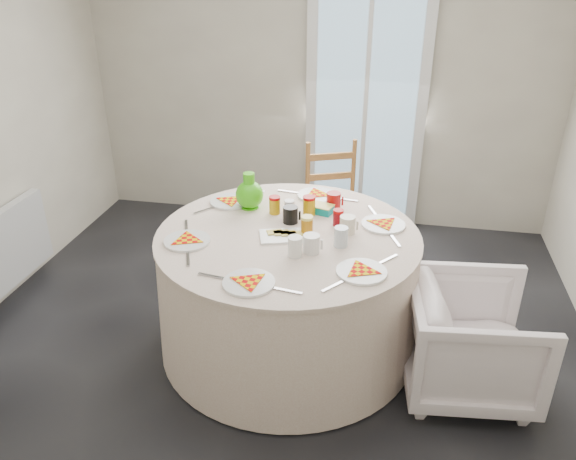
% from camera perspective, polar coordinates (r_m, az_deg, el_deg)
% --- Properties ---
extents(floor, '(4.00, 4.00, 0.00)m').
position_cam_1_polar(floor, '(3.61, -1.81, -12.02)').
color(floor, black).
rests_on(floor, ground).
extents(wall_back, '(4.00, 0.02, 2.60)m').
position_cam_1_polar(wall_back, '(4.88, 3.26, 15.40)').
color(wall_back, '#BCB5A3').
rests_on(wall_back, floor).
extents(glass_door, '(1.00, 0.08, 2.10)m').
position_cam_1_polar(glass_door, '(4.85, 7.89, 12.10)').
color(glass_door, silver).
rests_on(glass_door, floor).
extents(radiator, '(0.07, 1.00, 0.55)m').
position_cam_1_polar(radiator, '(4.34, -27.12, -2.09)').
color(radiator, silver).
rests_on(radiator, floor).
extents(table, '(1.59, 1.59, 0.81)m').
position_cam_1_polar(table, '(3.46, 0.00, -6.29)').
color(table, silver).
rests_on(table, floor).
extents(wooden_chair, '(0.55, 0.54, 0.96)m').
position_cam_1_polar(wooden_chair, '(4.33, 4.84, 2.26)').
color(wooden_chair, '#9B5E39').
rests_on(wooden_chair, floor).
extents(armchair, '(0.72, 0.76, 0.71)m').
position_cam_1_polar(armchair, '(3.28, 18.27, -9.65)').
color(armchair, white).
rests_on(armchair, floor).
extents(place_settings, '(1.62, 1.62, 0.03)m').
position_cam_1_polar(place_settings, '(3.26, 0.00, -0.47)').
color(place_settings, white).
rests_on(place_settings, table).
extents(jar_cluster, '(0.52, 0.40, 0.14)m').
position_cam_1_polar(jar_cluster, '(3.41, 1.65, 1.77)').
color(jar_cluster, '#8E4516').
rests_on(jar_cluster, table).
extents(butter_tub, '(0.16, 0.13, 0.05)m').
position_cam_1_polar(butter_tub, '(3.51, 3.45, 1.88)').
color(butter_tub, '#069193').
rests_on(butter_tub, table).
extents(green_pitcher, '(0.18, 0.18, 0.23)m').
position_cam_1_polar(green_pitcher, '(3.55, -3.94, 3.67)').
color(green_pitcher, '#3DC611').
rests_on(green_pitcher, table).
extents(cheese_platter, '(0.32, 0.25, 0.04)m').
position_cam_1_polar(cheese_platter, '(3.22, -0.39, -0.78)').
color(cheese_platter, silver).
rests_on(cheese_platter, table).
extents(mugs_glasses, '(0.78, 0.78, 0.13)m').
position_cam_1_polar(mugs_glasses, '(3.24, 2.97, 0.13)').
color(mugs_glasses, gray).
rests_on(mugs_glasses, table).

